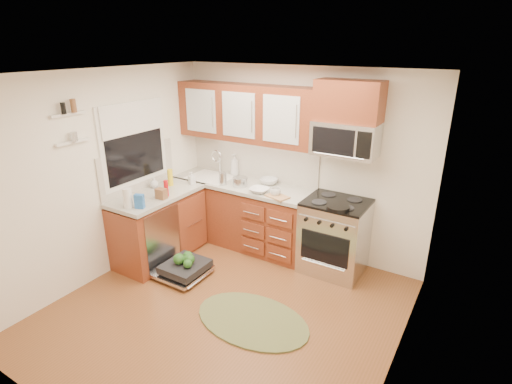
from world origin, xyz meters
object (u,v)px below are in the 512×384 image
Objects in this scene: range at (334,236)px; microwave at (345,139)px; paper_towel_roll at (128,198)px; cutting_board at (277,197)px; upper_cabinets at (246,113)px; rug at (252,320)px; skillet at (338,208)px; bowl_a at (259,190)px; cup at (276,192)px; dishwasher at (183,269)px; bowl_b at (269,181)px; stock_pot at (240,182)px; sink at (211,185)px.

microwave is (0.00, 0.12, 1.23)m from range.
cutting_board is at bearing 41.71° from paper_towel_roll.
rug is (1.07, -1.56, -1.86)m from upper_cabinets.
upper_cabinets is at bearing 165.34° from skillet.
bowl_a reaches higher than rug.
cup is (-0.86, 0.07, 0.00)m from skillet.
microwave reaches higher than dishwasher.
dishwasher is at bearing -143.73° from range.
cutting_board is 1.16× the size of bowl_a.
skillet reaches higher than rug.
cup is at bearing 0.00° from bowl_a.
cup is at bearing -26.62° from upper_cabinets.
range is 1.12m from bowl_a.
microwave is 2.90× the size of skillet.
skillet is at bearing 28.14° from dishwasher.
stock_pot is at bearing -136.83° from bowl_b.
range is 7.11× the size of cup.
stock_pot is at bearing -175.59° from range.
skillet is at bearing 69.17° from rug.
sink is at bearing 170.79° from stock_pot.
upper_cabinets is at bearing 152.83° from cutting_board.
bowl_b is (0.35, 0.03, -0.91)m from upper_cabinets.
upper_cabinets is 2.93× the size of dishwasher.
paper_towel_roll is at bearing -118.62° from stock_pot.
bowl_b is at bearing 57.55° from paper_towel_roll.
dishwasher is 3.41× the size of stock_pot.
rug is at bearing 0.05° from paper_towel_roll.
paper_towel_roll is (-1.35, -1.21, 0.11)m from cutting_board.
bowl_a is at bearing 174.02° from cutting_board.
bowl_a is (0.35, -0.08, -0.03)m from stock_pot.
upper_cabinets is 1.21m from sink.
cutting_board is at bearing -5.98° from bowl_a.
bowl_a is (0.93, -0.17, 0.16)m from sink.
paper_towel_roll is 0.95× the size of bowl_b.
range is at bearing 13.38° from cup.
skillet is at bearing -67.19° from range.
stock_pot is (0.58, -0.09, 0.19)m from sink.
bowl_b is at bearing 130.71° from cup.
rug is at bearing -65.55° from bowl_b.
stock_pot is (0.19, 1.03, 0.89)m from dishwasher.
upper_cabinets is at bearing -175.88° from bowl_b.
paper_towel_roll is (-0.66, -1.56, -0.83)m from upper_cabinets.
sink is at bearing 138.61° from rug.
sink is at bearing 169.65° from bowl_a.
skillet is at bearing -5.73° from stock_pot.
paper_towel_roll reaches higher than bowl_b.
dishwasher is at bearing -70.80° from sink.
dishwasher is 1.49m from cutting_board.
upper_cabinets reaches higher than cutting_board.
skillet is (0.44, 1.16, 0.96)m from rug.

